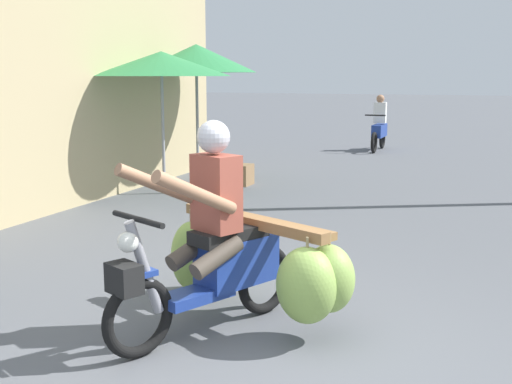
{
  "coord_description": "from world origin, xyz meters",
  "views": [
    {
      "loc": [
        1.27,
        -3.53,
        1.9
      ],
      "look_at": [
        -0.71,
        1.6,
        0.9
      ],
      "focal_mm": 45.56,
      "sensor_mm": 36.0,
      "label": 1
    }
  ],
  "objects_px": {
    "market_umbrella_further_along": "(196,58)",
    "produce_crate": "(235,174)",
    "market_umbrella_near_shop": "(161,64)",
    "motorbike_main_loaded": "(239,256)",
    "motorbike_distant_ahead_left": "(379,128)"
  },
  "relations": [
    {
      "from": "market_umbrella_further_along",
      "to": "produce_crate",
      "type": "xyz_separation_m",
      "value": [
        0.66,
        0.13,
        -1.99
      ]
    },
    {
      "from": "motorbike_main_loaded",
      "to": "motorbike_distant_ahead_left",
      "type": "bearing_deg",
      "value": 95.54
    },
    {
      "from": "market_umbrella_further_along",
      "to": "produce_crate",
      "type": "bearing_deg",
      "value": 10.81
    },
    {
      "from": "produce_crate",
      "to": "motorbike_main_loaded",
      "type": "bearing_deg",
      "value": -66.8
    },
    {
      "from": "motorbike_main_loaded",
      "to": "produce_crate",
      "type": "xyz_separation_m",
      "value": [
        -2.52,
        5.89,
        -0.35
      ]
    },
    {
      "from": "market_umbrella_further_along",
      "to": "produce_crate",
      "type": "height_order",
      "value": "market_umbrella_further_along"
    },
    {
      "from": "motorbike_main_loaded",
      "to": "produce_crate",
      "type": "height_order",
      "value": "motorbike_main_loaded"
    },
    {
      "from": "motorbike_distant_ahead_left",
      "to": "produce_crate",
      "type": "relative_size",
      "value": 2.89
    },
    {
      "from": "motorbike_main_loaded",
      "to": "produce_crate",
      "type": "relative_size",
      "value": 3.44
    },
    {
      "from": "market_umbrella_near_shop",
      "to": "produce_crate",
      "type": "distance_m",
      "value": 2.36
    },
    {
      "from": "motorbike_distant_ahead_left",
      "to": "market_umbrella_near_shop",
      "type": "height_order",
      "value": "market_umbrella_near_shop"
    },
    {
      "from": "motorbike_distant_ahead_left",
      "to": "motorbike_main_loaded",
      "type": "bearing_deg",
      "value": -84.46
    },
    {
      "from": "motorbike_main_loaded",
      "to": "market_umbrella_further_along",
      "type": "bearing_deg",
      "value": 118.93
    },
    {
      "from": "motorbike_distant_ahead_left",
      "to": "market_umbrella_near_shop",
      "type": "bearing_deg",
      "value": -106.02
    },
    {
      "from": "market_umbrella_near_shop",
      "to": "market_umbrella_further_along",
      "type": "distance_m",
      "value": 1.09
    }
  ]
}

